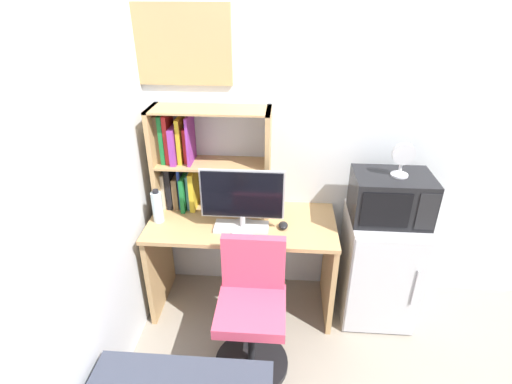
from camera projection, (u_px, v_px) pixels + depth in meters
wall_back at (434, 137)px, 2.67m from camera, size 6.40×0.04×2.60m
desk at (243, 248)px, 2.83m from camera, size 1.31×0.60×0.76m
hutch_bookshelf at (193, 159)px, 2.73m from camera, size 0.81×0.27×0.75m
monitor at (242, 198)px, 2.53m from camera, size 0.55×0.21×0.43m
keyboard at (241, 227)px, 2.64m from camera, size 0.37×0.16×0.02m
computer_mouse at (283, 225)px, 2.64m from camera, size 0.06×0.09×0.04m
water_bottle at (157, 207)px, 2.67m from camera, size 0.07×0.07×0.24m
mini_fridge at (378, 266)px, 2.83m from camera, size 0.50×0.53×0.82m
microwave at (391, 197)px, 2.57m from camera, size 0.50×0.36×0.31m
desk_fan at (403, 158)px, 2.43m from camera, size 0.14×0.11×0.23m
desk_chair at (252, 314)px, 2.43m from camera, size 0.48×0.48×0.88m
wall_corkboard at (178, 45)px, 2.48m from camera, size 0.69×0.02×0.50m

